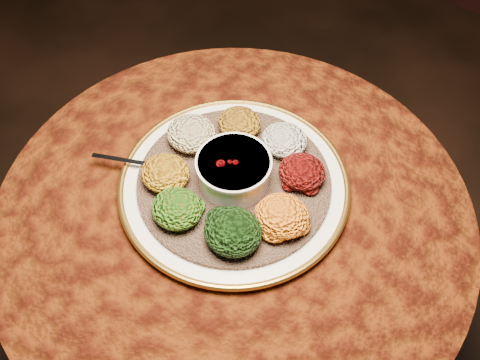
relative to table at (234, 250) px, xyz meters
The scene contains 13 objects.
table is the anchor object (origin of this frame).
platter 0.20m from the table, 126.07° to the left, with size 0.56×0.56×0.02m.
injera 0.21m from the table, 126.07° to the left, with size 0.39×0.39×0.01m, color brown.
stew_bowl 0.25m from the table, 126.07° to the left, with size 0.15×0.15×0.06m.
spoon 0.28m from the table, 166.58° to the right, with size 0.15×0.08×0.01m.
portion_ayib 0.28m from the table, 89.04° to the left, with size 0.10×0.09×0.05m, color beige.
portion_kitfo 0.27m from the table, 57.45° to the left, with size 0.09×0.09×0.05m, color black.
portion_tikil 0.26m from the table, ahead, with size 0.10×0.10×0.05m, color #BB670F.
portion_gomen 0.25m from the table, 51.17° to the right, with size 0.11×0.10×0.05m, color black.
portion_mixveg 0.26m from the table, 120.67° to the right, with size 0.10×0.09×0.05m, color #964009.
portion_kik 0.27m from the table, 159.70° to the right, with size 0.10×0.09×0.05m, color #B68210.
portion_timatim 0.29m from the table, 159.19° to the left, with size 0.11×0.10×0.05m, color #8E0808.
portion_shiro 0.29m from the table, 124.13° to the left, with size 0.09×0.09×0.04m, color #8D6111.
Camera 1 is at (0.38, -0.46, 1.62)m, focal length 40.00 mm.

